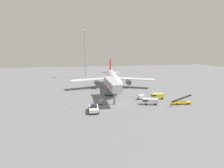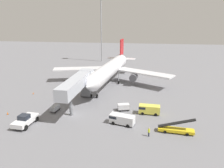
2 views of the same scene
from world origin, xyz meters
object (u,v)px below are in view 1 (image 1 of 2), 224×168
(pushback_tug, at_px, (94,108))
(service_van_far_center, at_px, (157,96))
(baggage_cart_mid_right, at_px, (101,102))
(apron_light_mast, at_px, (85,46))
(jet_bridge, at_px, (111,84))
(safety_cone_alpha, at_px, (69,97))
(service_van_rear_left, at_px, (150,101))
(ground_crew_worker_foreground, at_px, (171,104))
(airplane_at_gate, at_px, (113,78))
(belt_loader_truck, at_px, (181,102))
(safety_cone_bravo, at_px, (71,108))
(baggage_cart_near_left, at_px, (141,97))

(pushback_tug, xyz_separation_m, service_van_far_center, (25.07, 9.27, 0.09))
(baggage_cart_mid_right, height_order, apron_light_mast, apron_light_mast)
(jet_bridge, xyz_separation_m, safety_cone_alpha, (-15.74, 6.42, -5.59))
(service_van_rear_left, xyz_separation_m, apron_light_mast, (-17.33, 67.11, 20.13))
(ground_crew_worker_foreground, height_order, safety_cone_alpha, ground_crew_worker_foreground)
(service_van_rear_left, relative_size, baggage_cart_mid_right, 2.05)
(airplane_at_gate, bearing_deg, belt_loader_truck, -60.19)
(safety_cone_bravo, distance_m, apron_light_mast, 70.11)
(service_van_rear_left, distance_m, baggage_cart_near_left, 7.07)
(service_van_rear_left, height_order, baggage_cart_near_left, service_van_rear_left)
(baggage_cart_mid_right, xyz_separation_m, safety_cone_alpha, (-11.14, 10.62, -0.53))
(baggage_cart_near_left, bearing_deg, belt_loader_truck, -39.53)
(belt_loader_truck, bearing_deg, airplane_at_gate, 119.81)
(service_van_far_center, xyz_separation_m, safety_cone_bravo, (-31.84, -5.12, -0.90))
(belt_loader_truck, xyz_separation_m, safety_cone_alpha, (-37.99, 16.73, -0.51))
(belt_loader_truck, distance_m, ground_crew_worker_foreground, 5.57)
(jet_bridge, height_order, baggage_cart_near_left, jet_bridge)
(belt_loader_truck, relative_size, ground_crew_worker_foreground, 3.90)
(baggage_cart_mid_right, height_order, ground_crew_worker_foreground, ground_crew_worker_foreground)
(ground_crew_worker_foreground, relative_size, apron_light_mast, 0.06)
(apron_light_mast, bearing_deg, airplane_at_gate, -74.60)
(service_van_rear_left, bearing_deg, safety_cone_bravo, 178.22)
(jet_bridge, distance_m, safety_cone_alpha, 17.90)
(service_van_far_center, height_order, ground_crew_worker_foreground, service_van_far_center)
(service_van_far_center, relative_size, baggage_cart_mid_right, 1.82)
(jet_bridge, xyz_separation_m, baggage_cart_near_left, (11.28, -1.26, -4.97))
(ground_crew_worker_foreground, bearing_deg, safety_cone_bravo, 171.19)
(pushback_tug, height_order, apron_light_mast, apron_light_mast)
(service_van_rear_left, height_order, safety_cone_alpha, service_van_rear_left)
(pushback_tug, relative_size, service_van_far_center, 1.29)
(airplane_at_gate, distance_m, belt_loader_truck, 35.18)
(pushback_tug, xyz_separation_m, baggage_cart_mid_right, (3.30, 7.46, -0.31))
(safety_cone_alpha, relative_size, safety_cone_bravo, 0.86)
(airplane_at_gate, bearing_deg, apron_light_mast, 105.40)
(airplane_at_gate, bearing_deg, ground_crew_worker_foreground, -69.36)
(airplane_at_gate, bearing_deg, baggage_cart_mid_right, -111.45)
(pushback_tug, distance_m, ground_crew_worker_foreground, 25.01)
(belt_loader_truck, distance_m, baggage_cart_near_left, 14.22)
(apron_light_mast, bearing_deg, baggage_cart_mid_right, -88.91)
(service_van_far_center, bearing_deg, service_van_rear_left, -133.54)
(service_van_rear_left, distance_m, ground_crew_worker_foreground, 6.92)
(safety_cone_alpha, bearing_deg, apron_light_mast, 79.25)
(airplane_at_gate, xyz_separation_m, baggage_cart_near_left, (6.39, -21.23, -4.29))
(jet_bridge, height_order, safety_cone_bravo, jet_bridge)
(baggage_cart_near_left, xyz_separation_m, safety_cone_alpha, (-27.02, 7.69, -0.62))
(service_van_rear_left, relative_size, safety_cone_alpha, 10.42)
(safety_cone_alpha, distance_m, apron_light_mast, 57.31)
(pushback_tug, xyz_separation_m, baggage_cart_near_left, (19.18, 10.39, -0.23))
(jet_bridge, xyz_separation_m, belt_loader_truck, (22.24, -10.31, -5.08))
(jet_bridge, bearing_deg, belt_loader_truck, -24.87)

